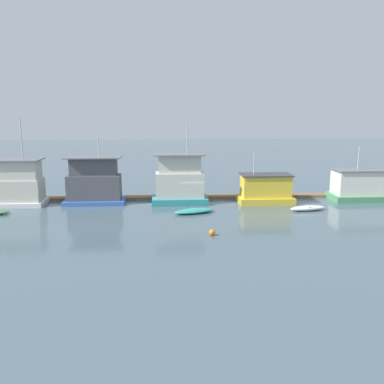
# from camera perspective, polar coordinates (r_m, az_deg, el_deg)

# --- Properties ---
(ground_plane) EXTENTS (200.00, 200.00, 0.00)m
(ground_plane) POSITION_cam_1_polar(r_m,az_deg,el_deg) (46.01, -0.08, -1.48)
(ground_plane) COLOR #475B66
(dock_walkway) EXTENTS (51.00, 1.58, 0.30)m
(dock_walkway) POSITION_cam_1_polar(r_m,az_deg,el_deg) (48.56, -0.28, -0.63)
(dock_walkway) COLOR brown
(dock_walkway) RESTS_ON ground_plane
(houseboat_white) EXTENTS (6.38, 3.36, 9.09)m
(houseboat_white) POSITION_cam_1_polar(r_m,az_deg,el_deg) (48.39, -22.77, 1.04)
(houseboat_white) COLOR white
(houseboat_white) RESTS_ON ground_plane
(houseboat_blue) EXTENTS (6.41, 3.20, 7.02)m
(houseboat_blue) POSITION_cam_1_polar(r_m,az_deg,el_deg) (46.60, -12.91, 1.12)
(houseboat_blue) COLOR #3866B7
(houseboat_blue) RESTS_ON ground_plane
(houseboat_teal) EXTENTS (5.90, 3.21, 8.39)m
(houseboat_teal) POSITION_cam_1_polar(r_m,az_deg,el_deg) (45.53, -1.65, 1.32)
(houseboat_teal) COLOR teal
(houseboat_teal) RESTS_ON ground_plane
(houseboat_yellow) EXTENTS (5.82, 3.35, 5.55)m
(houseboat_yellow) POSITION_cam_1_polar(r_m,az_deg,el_deg) (46.59, 9.77, 0.35)
(houseboat_yellow) COLOR gold
(houseboat_yellow) RESTS_ON ground_plane
(houseboat_green) EXTENTS (7.06, 3.77, 5.91)m
(houseboat_green) POSITION_cam_1_polar(r_m,az_deg,el_deg) (51.08, 21.80, 0.83)
(houseboat_green) COLOR #4C9360
(houseboat_green) RESTS_ON ground_plane
(dinghy_teal) EXTENTS (4.28, 2.58, 0.45)m
(dinghy_teal) POSITION_cam_1_polar(r_m,az_deg,el_deg) (41.46, 0.27, -2.54)
(dinghy_teal) COLOR teal
(dinghy_teal) RESTS_ON ground_plane
(dinghy_white) EXTENTS (3.88, 1.69, 0.49)m
(dinghy_white) POSITION_cam_1_polar(r_m,az_deg,el_deg) (44.08, 15.20, -2.09)
(dinghy_white) COLOR white
(dinghy_white) RESTS_ON ground_plane
(mooring_post_near_right) EXTENTS (0.23, 0.23, 1.49)m
(mooring_post_near_right) POSITION_cam_1_polar(r_m,az_deg,el_deg) (47.34, -2.53, -0.21)
(mooring_post_near_right) COLOR #846B4C
(mooring_post_near_right) RESTS_ON ground_plane
(mooring_post_centre) EXTENTS (0.30, 0.30, 2.12)m
(mooring_post_centre) POSITION_cam_1_polar(r_m,az_deg,el_deg) (49.04, 11.81, 0.33)
(mooring_post_centre) COLOR #846B4C
(mooring_post_centre) RESTS_ON ground_plane
(buoy_orange) EXTENTS (0.50, 0.50, 0.50)m
(buoy_orange) POSITION_cam_1_polar(r_m,az_deg,el_deg) (34.31, 2.70, -5.40)
(buoy_orange) COLOR orange
(buoy_orange) RESTS_ON ground_plane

